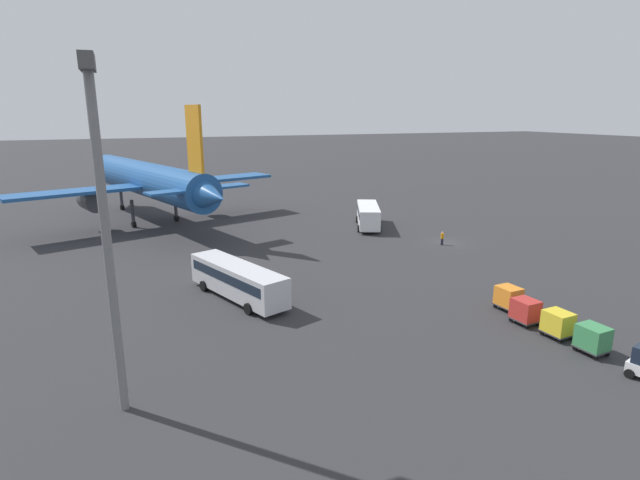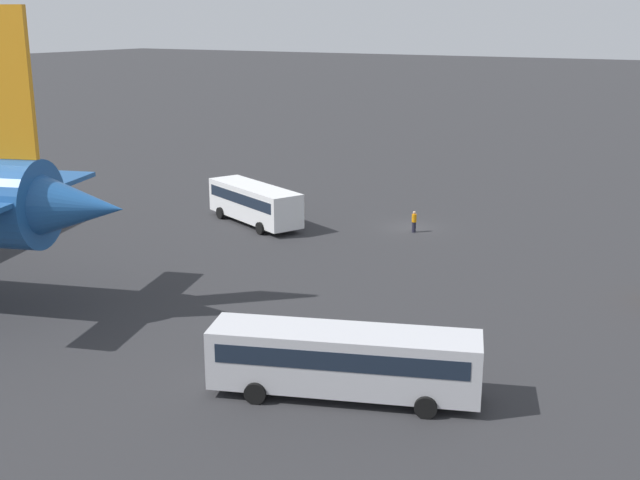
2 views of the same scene
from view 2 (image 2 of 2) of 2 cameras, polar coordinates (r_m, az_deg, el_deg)
The scene contains 4 objects.
ground_plane at distance 66.50m, azimuth 6.53°, elevation 0.88°, with size 600.00×600.00×0.00m, color #2D2D30.
shuttle_bus_near at distance 67.17m, azimuth -4.68°, elevation 2.77°, with size 10.67×6.85×3.22m.
shuttle_bus_far at distance 36.53m, azimuth 1.72°, elevation -8.35°, with size 12.43×6.71×3.17m.
worker_person at distance 64.90m, azimuth 6.71°, elevation 1.30°, with size 0.38×0.38×1.74m.
Camera 2 is at (-25.37, 59.17, 16.66)m, focal length 45.00 mm.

